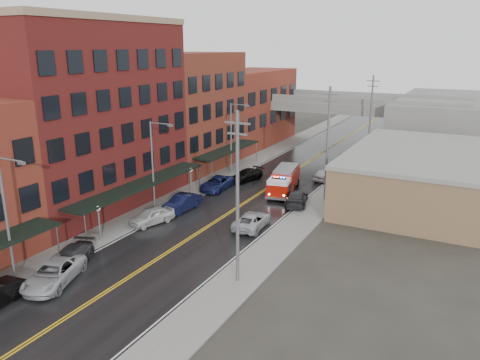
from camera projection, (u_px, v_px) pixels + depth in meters
The scene contains 32 objects.
road at pixel (243, 204), 48.67m from camera, with size 11.00×160.00×0.02m, color black.
sidewalk_left at pixel (184, 194), 51.87m from camera, with size 3.00×160.00×0.15m, color slate.
sidewalk_right at pixel (310, 215), 45.44m from camera, with size 3.00×160.00×0.15m, color slate.
curb_left at pixel (197, 196), 51.14m from camera, with size 0.30×160.00×0.15m, color gray.
curb_right at pixel (294, 212), 46.17m from camera, with size 0.30×160.00×0.15m, color gray.
brick_building_b at pixel (91, 118), 46.05m from camera, with size 9.00×20.00×18.00m, color #591817.
brick_building_c at pixel (189, 112), 61.40m from camera, with size 9.00×15.00×15.00m, color brown.
brick_building_far at pixel (248, 108), 76.75m from camera, with size 9.00×20.00×12.00m, color maroon.
tan_building at pixel (420, 177), 49.46m from camera, with size 14.00×22.00×5.00m, color #886949.
right_far_block at pixel (459, 123), 73.76m from camera, with size 18.00×30.00×8.00m, color slate.
awning_1 at pixel (141, 184), 45.17m from camera, with size 2.60×18.00×3.09m.
awning_2 at pixel (228, 150), 60.10m from camera, with size 2.60×13.00×3.09m.
globe_lamp_1 at pixel (99, 215), 38.90m from camera, with size 0.44×0.44×3.12m.
globe_lamp_2 at pixel (191, 175), 50.85m from camera, with size 0.44×0.44×3.12m.
street_lamp_0 at pixel (8, 212), 31.34m from camera, with size 2.64×0.22×9.00m.
street_lamp_1 at pixel (154, 161), 44.99m from camera, with size 2.64×0.22×9.00m.
street_lamp_2 at pixel (233, 134), 58.65m from camera, with size 2.64×0.22×9.00m.
utility_pole_0 at pixel (237, 196), 30.94m from camera, with size 1.80×0.24×12.00m.
utility_pole_1 at pixel (328, 142), 48.01m from camera, with size 1.80×0.24×12.00m.
utility_pole_2 at pixel (370, 117), 65.08m from camera, with size 1.80×0.24×12.00m.
overpass at pixel (334, 110), 74.31m from camera, with size 40.00×10.00×7.50m.
fire_truck at pixel (284, 180), 51.97m from camera, with size 3.93×7.61×2.67m.
parked_car_left_2 at pixel (54, 273), 32.33m from camera, with size 2.55×5.54×1.54m, color #A9ACB1.
parked_car_left_3 at pixel (70, 258), 34.81m from camera, with size 2.00×4.91×1.43m, color #2A2A2D.
parked_car_left_4 at pixel (152, 216), 43.16m from camera, with size 1.78×4.42×1.51m, color silver.
parked_car_left_5 at pixel (182, 203), 46.53m from camera, with size 1.70×4.87×1.60m, color black.
parked_car_left_6 at pixel (217, 183), 53.41m from camera, with size 2.41×5.24×1.45m, color #151D4E.
parked_car_left_7 at pixel (246, 175), 56.82m from camera, with size 1.95×4.79×1.39m, color black.
parked_car_right_0 at pixel (252, 220), 42.24m from camera, with size 2.33×5.05×1.40m, color #AAAEB3.
parked_car_right_1 at pixel (297, 198), 48.30m from camera, with size 2.13×5.24×1.52m, color #242426.
parked_car_right_2 at pixel (326, 174), 57.07m from camera, with size 1.74×4.32×1.47m, color silver.
parked_car_right_3 at pixel (347, 158), 65.22m from camera, with size 1.48×4.25×1.40m, color black.
Camera 1 is at (20.84, -11.06, 15.99)m, focal length 35.00 mm.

